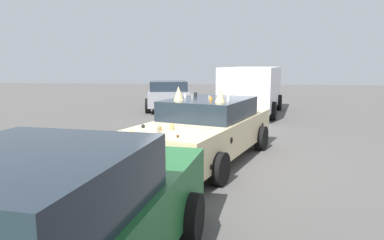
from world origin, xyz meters
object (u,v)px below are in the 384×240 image
Objects in this scene: parked_sedan_near_right at (46,232)px; parked_sedan_near_left at (168,95)px; parked_van_far_left at (253,87)px; art_car_decorated at (206,129)px.

parked_sedan_near_left is at bearing 12.83° from parked_sedan_near_right.
parked_sedan_near_left is (0.96, 3.86, -0.45)m from parked_van_far_left.
parked_sedan_near_left is at bearing -145.14° from art_car_decorated.
art_car_decorated is 1.20× the size of parked_sedan_near_left.
parked_sedan_near_left is (8.60, 2.34, -0.01)m from art_car_decorated.
parked_van_far_left reaches higher than art_car_decorated.
parked_van_far_left is 1.35× the size of parked_sedan_near_left.
art_car_decorated is 1.06× the size of parked_sedan_near_right.
parked_van_far_left is at bearing -171.65° from art_car_decorated.
art_car_decorated reaches higher than parked_sedan_near_right.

